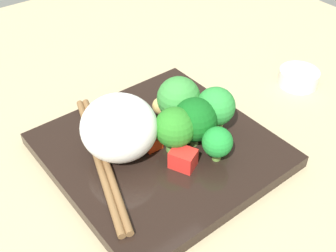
{
  "coord_description": "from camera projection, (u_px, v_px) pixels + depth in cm",
  "views": [
    {
      "loc": [
        31.22,
        -22.3,
        36.77
      ],
      "look_at": [
        -0.44,
        1.54,
        3.64
      ],
      "focal_mm": 44.92,
      "sensor_mm": 36.0,
      "label": 1
    }
  ],
  "objects": [
    {
      "name": "pepper_chunk_3",
      "position": [
        184.0,
        158.0,
        0.49
      ],
      "size": [
        3.59,
        3.32,
        2.3
      ],
      "primitive_type": "cube",
      "rotation": [
        0.0,
        0.0,
        0.46
      ],
      "color": "red",
      "rests_on": "square_plate"
    },
    {
      "name": "carrot_slice_4",
      "position": [
        180.0,
        134.0,
        0.53
      ],
      "size": [
        3.14,
        3.14,
        0.61
      ],
      "primitive_type": "cylinder",
      "rotation": [
        0.0,
        0.0,
        2.26
      ],
      "color": "orange",
      "rests_on": "square_plate"
    },
    {
      "name": "sauce_cup",
      "position": [
        298.0,
        77.0,
        0.64
      ],
      "size": [
        6.01,
        6.01,
        2.39
      ],
      "primitive_type": "cylinder",
      "color": "silver",
      "rests_on": "ground_plane"
    },
    {
      "name": "pepper_chunk_1",
      "position": [
        151.0,
        141.0,
        0.51
      ],
      "size": [
        2.37,
        2.18,
        1.65
      ],
      "primitive_type": "cube",
      "rotation": [
        0.0,
        0.0,
        1.52
      ],
      "color": "red",
      "rests_on": "square_plate"
    },
    {
      "name": "ground_plane",
      "position": [
        160.0,
        160.0,
        0.54
      ],
      "size": [
        110.0,
        110.0,
        2.0
      ],
      "primitive_type": "cube",
      "color": "tan"
    },
    {
      "name": "chicken_piece_1",
      "position": [
        206.0,
        104.0,
        0.57
      ],
      "size": [
        4.09,
        4.46,
        2.15
      ],
      "primitive_type": "ellipsoid",
      "rotation": [
        0.0,
        0.0,
        1.24
      ],
      "color": "#B78646",
      "rests_on": "square_plate"
    },
    {
      "name": "chicken_piece_0",
      "position": [
        164.0,
        106.0,
        0.56
      ],
      "size": [
        4.16,
        4.16,
        2.64
      ],
      "primitive_type": "ellipsoid",
      "rotation": [
        0.0,
        0.0,
        0.78
      ],
      "color": "tan",
      "rests_on": "square_plate"
    },
    {
      "name": "rice_mound",
      "position": [
        119.0,
        128.0,
        0.48
      ],
      "size": [
        11.85,
        12.04,
        8.04
      ],
      "primitive_type": "ellipsoid",
      "rotation": [
        0.0,
        0.0,
        4.15
      ],
      "color": "white",
      "rests_on": "square_plate"
    },
    {
      "name": "broccoli_floret_3",
      "position": [
        216.0,
        108.0,
        0.51
      ],
      "size": [
        4.86,
        4.86,
        6.54
      ],
      "color": "#6DA245",
      "rests_on": "square_plate"
    },
    {
      "name": "broccoli_floret_4",
      "position": [
        195.0,
        120.0,
        0.5
      ],
      "size": [
        5.4,
        5.4,
        6.36
      ],
      "color": "#5F913F",
      "rests_on": "square_plate"
    },
    {
      "name": "square_plate",
      "position": [
        160.0,
        150.0,
        0.52
      ],
      "size": [
        26.08,
        26.08,
        1.64
      ],
      "primitive_type": "cube",
      "rotation": [
        0.0,
        0.0,
        0.02
      ],
      "color": "black",
      "rests_on": "ground_plane"
    },
    {
      "name": "carrot_slice_2",
      "position": [
        193.0,
        124.0,
        0.55
      ],
      "size": [
        2.69,
        2.69,
        0.61
      ],
      "primitive_type": "cylinder",
      "rotation": [
        0.0,
        0.0,
        0.29
      ],
      "color": "orange",
      "rests_on": "square_plate"
    },
    {
      "name": "broccoli_floret_1",
      "position": [
        179.0,
        99.0,
        0.53
      ],
      "size": [
        5.52,
        5.52,
        7.03
      ],
      "color": "#75B15D",
      "rests_on": "square_plate"
    },
    {
      "name": "carrot_slice_0",
      "position": [
        209.0,
        118.0,
        0.55
      ],
      "size": [
        3.12,
        3.12,
        0.62
      ],
      "primitive_type": "cylinder",
      "rotation": [
        0.0,
        0.0,
        4.03
      ],
      "color": "orange",
      "rests_on": "square_plate"
    },
    {
      "name": "carrot_slice_3",
      "position": [
        152.0,
        131.0,
        0.54
      ],
      "size": [
        3.7,
        3.7,
        0.58
      ],
      "primitive_type": "cylinder",
      "rotation": [
        0.0,
        0.0,
        0.67
      ],
      "color": "orange",
      "rests_on": "square_plate"
    },
    {
      "name": "chopstick_pair",
      "position": [
        101.0,
        158.0,
        0.5
      ],
      "size": [
        22.61,
        8.61,
        0.86
      ],
      "rotation": [
        0.0,
        0.0,
        5.98
      ],
      "color": "brown",
      "rests_on": "square_plate"
    },
    {
      "name": "carrot_slice_1",
      "position": [
        218.0,
        142.0,
        0.52
      ],
      "size": [
        3.11,
        3.11,
        0.79
      ],
      "primitive_type": "cylinder",
      "rotation": [
        0.0,
        0.0,
        3.85
      ],
      "color": "orange",
      "rests_on": "square_plate"
    },
    {
      "name": "broccoli_floret_2",
      "position": [
        217.0,
        142.0,
        0.48
      ],
      "size": [
        3.62,
        3.62,
        4.69
      ],
      "color": "olive",
      "rests_on": "square_plate"
    },
    {
      "name": "pepper_chunk_0",
      "position": [
        182.0,
        108.0,
        0.56
      ],
      "size": [
        3.85,
        3.57,
        1.69
      ],
      "primitive_type": "cube",
      "rotation": [
        0.0,
        0.0,
        5.93
      ],
      "color": "red",
      "rests_on": "square_plate"
    },
    {
      "name": "broccoli_floret_0",
      "position": [
        175.0,
        128.0,
        0.49
      ],
      "size": [
        4.91,
        4.91,
        6.15
      ],
      "color": "#67AB44",
      "rests_on": "square_plate"
    }
  ]
}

